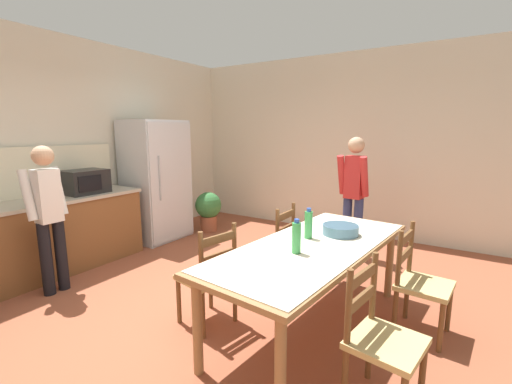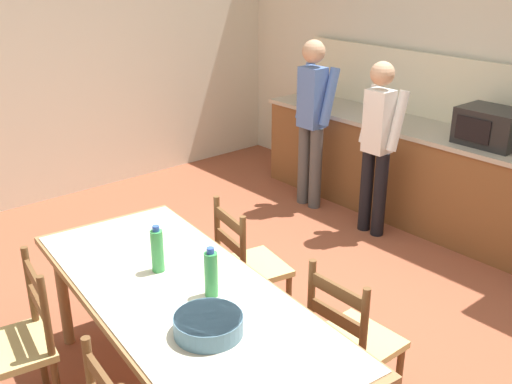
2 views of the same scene
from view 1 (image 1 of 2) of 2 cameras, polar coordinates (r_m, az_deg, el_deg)
ground_plane at (r=3.45m, az=-6.97°, el=-19.17°), size 8.32×8.32×0.00m
wall_back at (r=5.14m, az=-31.21°, el=6.09°), size 6.52×0.12×2.90m
wall_right at (r=5.90m, az=13.23°, el=7.63°), size 0.12×5.20×2.90m
kitchen_counter at (r=4.62m, az=-35.55°, el=-7.27°), size 2.99×0.66×0.90m
refrigerator at (r=5.54m, az=-16.25°, el=1.85°), size 0.86×0.73×1.84m
microwave at (r=4.86m, az=-26.63°, el=1.56°), size 0.50×0.39×0.30m
dining_table at (r=2.94m, az=9.48°, el=-9.89°), size 2.26×1.11×0.76m
bottle_near_centre at (r=2.65m, az=6.76°, el=-7.53°), size 0.07×0.07×0.27m
bottle_off_centre at (r=3.02m, az=8.74°, el=-5.35°), size 0.07×0.07×0.27m
serving_bowl at (r=3.20m, az=13.91°, el=-6.02°), size 0.32×0.32×0.09m
chair_side_far_right at (r=3.78m, az=3.10°, el=-9.03°), size 0.42×0.40×0.91m
chair_side_near_right at (r=3.23m, az=25.63°, el=-13.51°), size 0.46×0.44×0.91m
chair_side_near_left at (r=2.38m, az=20.03°, el=-22.00°), size 0.48×0.46×0.91m
chair_side_far_left at (r=3.08m, az=-7.83°, el=-13.74°), size 0.49×0.47×0.91m
person_at_counter at (r=4.10m, az=-31.30°, el=-2.86°), size 0.39×0.27×1.54m
person_by_table at (r=4.74m, az=15.98°, el=0.28°), size 0.30×0.43×1.61m
potted_plant at (r=5.84m, az=-7.95°, el=-2.77°), size 0.44×0.44×0.67m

